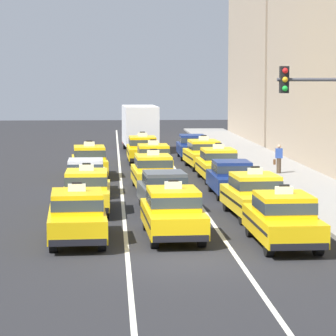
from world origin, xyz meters
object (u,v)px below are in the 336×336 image
(taxi_left_second, at_px, (87,190))
(taxi_right_fifth, at_px, (203,154))
(taxi_left_fourth, at_px, (89,161))
(taxi_right_nearest, at_px, (283,218))
(box_truck_center_sixth, at_px, (139,126))
(taxi_center_nearest, at_px, (173,212))
(sedan_center_second, at_px, (164,190))
(sedan_right_sixth, at_px, (192,146))
(taxi_left_nearest, at_px, (77,215))
(taxi_center_fourth, at_px, (153,159))
(pedestrian_near_crosswalk, at_px, (279,159))
(sedan_right_third, at_px, (231,177))
(taxi_center_fifth, at_px, (142,149))
(taxi_right_fourth, at_px, (218,164))
(taxi_right_second, at_px, (254,194))
(taxi_center_third, at_px, (153,172))
(sedan_left_third, at_px, (86,175))

(taxi_left_second, distance_m, taxi_right_fifth, 16.59)
(taxi_left_fourth, height_order, taxi_right_nearest, same)
(box_truck_center_sixth, bearing_deg, taxi_center_nearest, -89.95)
(sedan_center_second, bearing_deg, sedan_right_sixth, 81.54)
(taxi_left_nearest, distance_m, taxi_center_fourth, 18.52)
(taxi_left_nearest, height_order, sedan_center_second, taxi_left_nearest)
(taxi_left_nearest, distance_m, taxi_center_nearest, 3.13)
(taxi_center_fourth, height_order, pedestrian_near_crosswalk, taxi_center_fourth)
(taxi_right_nearest, distance_m, sedan_right_third, 11.08)
(taxi_center_fifth, relative_size, taxi_right_nearest, 1.00)
(taxi_right_fourth, xyz_separation_m, pedestrian_near_crosswalk, (3.52, 1.87, 0.04))
(box_truck_center_sixth, bearing_deg, taxi_right_fifth, -74.44)
(taxi_left_second, distance_m, taxi_right_fourth, 11.53)
(pedestrian_near_crosswalk, bearing_deg, taxi_right_fifth, 133.04)
(taxi_left_nearest, xyz_separation_m, sedan_right_third, (6.44, 10.03, -0.03))
(pedestrian_near_crosswalk, bearing_deg, sedan_right_third, -116.27)
(taxi_center_nearest, distance_m, taxi_right_nearest, 3.65)
(taxi_center_nearest, height_order, sedan_right_third, taxi_center_nearest)
(sedan_center_second, bearing_deg, sedan_right_third, 51.30)
(taxi_left_nearest, height_order, taxi_left_second, same)
(sedan_right_third, bearing_deg, taxi_right_second, -89.66)
(taxi_right_nearest, height_order, sedan_right_sixth, taxi_right_nearest)
(taxi_right_second, xyz_separation_m, taxi_right_fourth, (0.06, 11.21, 0.00))
(taxi_right_second, distance_m, taxi_right_fourth, 11.21)
(taxi_left_second, height_order, taxi_left_fourth, same)
(sedan_center_second, height_order, taxi_right_fifth, taxi_right_fifth)
(taxi_center_third, distance_m, taxi_right_second, 8.60)
(box_truck_center_sixth, distance_m, taxi_right_fifth, 12.46)
(taxi_right_nearest, bearing_deg, taxi_center_third, 104.51)
(sedan_left_third, bearing_deg, sedan_right_sixth, 68.10)
(taxi_left_nearest, bearing_deg, sedan_right_third, 57.31)
(taxi_left_nearest, height_order, box_truck_center_sixth, box_truck_center_sixth)
(taxi_left_second, relative_size, pedestrian_near_crosswalk, 2.95)
(taxi_center_fifth, height_order, taxi_right_nearest, same)
(sedan_left_third, relative_size, taxi_center_fourth, 0.94)
(sedan_right_third, height_order, pedestrian_near_crosswalk, pedestrian_near_crosswalk)
(sedan_right_sixth, bearing_deg, taxi_right_fourth, -88.94)
(taxi_right_fourth, bearing_deg, sedan_right_sixth, 91.06)
(taxi_right_fourth, relative_size, pedestrian_near_crosswalk, 2.97)
(taxi_left_second, relative_size, taxi_center_fifth, 1.00)
(taxi_left_fourth, relative_size, sedan_right_sixth, 1.08)
(sedan_left_third, height_order, taxi_right_fourth, taxi_right_fourth)
(taxi_center_nearest, height_order, taxi_right_fifth, same)
(taxi_left_second, xyz_separation_m, taxi_right_nearest, (6.32, -6.94, 0.00))
(pedestrian_near_crosswalk, bearing_deg, taxi_right_second, -105.31)
(sedan_left_third, distance_m, taxi_center_nearest, 11.23)
(taxi_right_nearest, bearing_deg, sedan_left_third, 118.12)
(taxi_right_second, distance_m, taxi_right_fifth, 16.98)
(taxi_center_fourth, bearing_deg, taxi_left_second, -104.60)
(taxi_center_third, xyz_separation_m, taxi_center_fifth, (-0.05, 12.39, 0.00))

